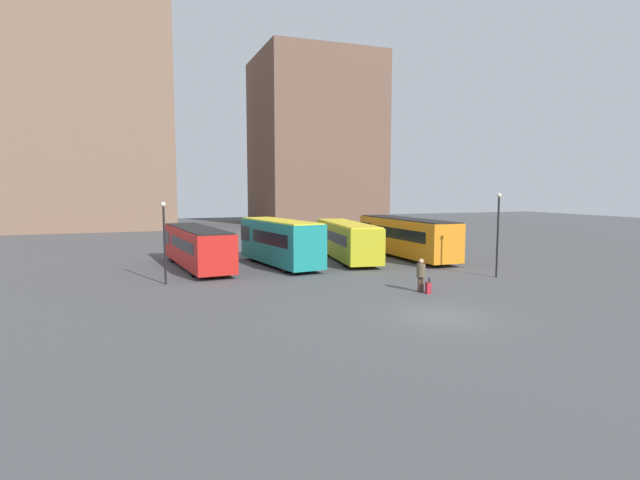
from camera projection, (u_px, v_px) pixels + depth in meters
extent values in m
plane|color=#4C4C4F|center=(441.00, 317.00, 21.61)|extent=(160.00, 160.00, 0.00)
cube|color=#7F604C|center=(86.00, 109.00, 69.12)|extent=(22.36, 17.25, 33.14)
cube|color=brown|center=(314.00, 141.00, 81.33)|extent=(18.42, 17.93, 26.61)
cube|color=red|center=(197.00, 246.00, 35.02)|extent=(3.66, 11.66, 2.46)
cube|color=black|center=(183.00, 236.00, 39.18)|extent=(2.74, 2.35, 0.94)
cube|color=black|center=(200.00, 243.00, 34.08)|extent=(3.26, 7.56, 0.74)
cube|color=black|center=(196.00, 228.00, 34.90)|extent=(3.44, 11.41, 0.08)
cylinder|color=black|center=(187.00, 254.00, 38.29)|extent=(2.49, 1.29, 1.05)
cylinder|color=black|center=(210.00, 267.00, 31.96)|extent=(2.49, 1.29, 1.05)
cube|color=#19847F|center=(280.00, 242.00, 35.81)|extent=(3.77, 9.63, 2.95)
cube|color=black|center=(260.00, 233.00, 39.11)|extent=(2.70, 2.07, 1.12)
cube|color=black|center=(285.00, 238.00, 35.04)|extent=(3.31, 6.29, 0.89)
cube|color=yellow|center=(280.00, 221.00, 35.65)|extent=(3.55, 9.41, 0.08)
cylinder|color=black|center=(265.00, 254.00, 38.46)|extent=(2.46, 1.36, 1.03)
cylinder|color=black|center=(298.00, 264.00, 33.41)|extent=(2.46, 1.36, 1.03)
cube|color=gold|center=(347.00, 240.00, 38.99)|extent=(4.08, 11.29, 2.55)
cube|color=black|center=(333.00, 231.00, 43.37)|extent=(2.78, 2.38, 0.97)
cube|color=black|center=(350.00, 237.00, 38.00)|extent=(3.52, 7.36, 0.77)
cube|color=yellow|center=(347.00, 223.00, 38.86)|extent=(3.85, 11.05, 0.08)
cylinder|color=black|center=(336.00, 248.00, 42.43)|extent=(2.49, 1.39, 1.04)
cylinder|color=black|center=(359.00, 259.00, 35.77)|extent=(2.49, 1.39, 1.04)
cube|color=orange|center=(406.00, 237.00, 40.17)|extent=(2.60, 11.97, 2.81)
cube|color=black|center=(378.00, 228.00, 44.71)|extent=(2.59, 2.20, 1.07)
cube|color=black|center=(413.00, 233.00, 39.13)|extent=(2.61, 7.67, 0.84)
cube|color=black|center=(406.00, 219.00, 40.02)|extent=(2.39, 11.73, 0.08)
cylinder|color=black|center=(384.00, 246.00, 43.75)|extent=(2.45, 1.09, 1.08)
cylinder|color=black|center=(431.00, 257.00, 36.83)|extent=(2.45, 1.09, 1.08)
cylinder|color=#4C3828|center=(419.00, 284.00, 26.82)|extent=(0.19, 0.19, 0.82)
cylinder|color=#4C3828|center=(422.00, 284.00, 26.85)|extent=(0.19, 0.19, 0.82)
cylinder|color=brown|center=(421.00, 270.00, 26.76)|extent=(0.55, 0.55, 0.72)
sphere|color=tan|center=(421.00, 261.00, 26.71)|extent=(0.27, 0.27, 0.27)
cube|color=#B7232D|center=(428.00, 288.00, 26.44)|extent=(0.28, 0.39, 0.60)
cube|color=black|center=(429.00, 280.00, 26.28)|extent=(0.12, 0.05, 0.27)
cylinder|color=black|center=(498.00, 237.00, 31.07)|extent=(0.12, 0.12, 5.06)
sphere|color=beige|center=(499.00, 195.00, 30.80)|extent=(0.28, 0.28, 0.28)
cylinder|color=black|center=(165.00, 245.00, 28.78)|extent=(0.12, 0.12, 4.57)
sphere|color=beige|center=(163.00, 204.00, 28.54)|extent=(0.28, 0.28, 0.28)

